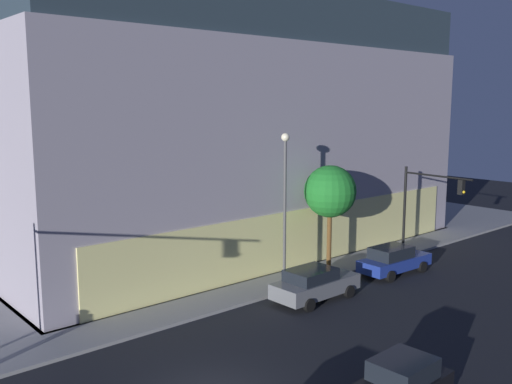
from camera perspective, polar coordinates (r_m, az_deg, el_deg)
name	(u,v)px	position (r m, az deg, el deg)	size (l,w,h in m)	color
modern_building	(195,126)	(42.09, -6.19, 6.60)	(32.02, 23.20, 16.48)	#4C4C51
traffic_light_far_corner	(426,196)	(37.92, 16.76, -0.40)	(0.56, 4.98, 5.55)	black
street_lamp_sidewalk	(285,191)	(29.85, 2.93, 0.10)	(0.44, 0.44, 8.15)	#4E4E4E
sidewalk_tree	(330,192)	(32.90, 7.48, 0.02)	(3.03, 3.03, 6.16)	brown
car_grey	(314,284)	(28.99, 5.90, -9.15)	(4.82, 2.21, 1.66)	slate
car_blue	(394,260)	(34.03, 13.68, -6.65)	(4.83, 2.13, 1.65)	navy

